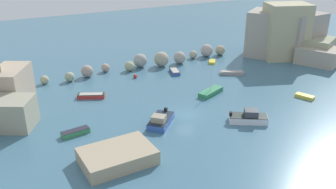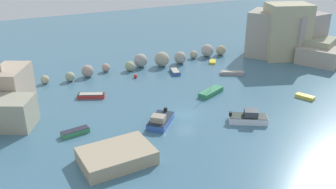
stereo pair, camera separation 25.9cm
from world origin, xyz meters
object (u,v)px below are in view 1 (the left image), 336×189
at_px(moored_boat_7, 211,92).
at_px(moored_boat_10, 232,73).
at_px(moored_boat_6, 26,116).
at_px(moored_boat_3, 212,62).
at_px(moored_boat_5, 249,118).
at_px(moored_boat_9, 161,120).
at_px(moored_boat_4, 142,156).
at_px(stone_dock, 117,156).
at_px(moored_boat_8, 305,96).
at_px(channel_buoy, 135,76).
at_px(moored_boat_2, 175,71).
at_px(moored_boat_1, 91,96).
at_px(moored_boat_0, 76,132).

relative_size(moored_boat_7, moored_boat_10, 1.19).
bearing_deg(moored_boat_6, moored_boat_3, 143.64).
height_order(moored_boat_5, moored_boat_9, moored_boat_5).
bearing_deg(moored_boat_9, moored_boat_4, 2.75).
relative_size(moored_boat_4, moored_boat_5, 0.47).
distance_m(moored_boat_4, moored_boat_7, 20.44).
xyz_separation_m(stone_dock, moored_boat_8, (31.49, 3.11, -0.54)).
relative_size(channel_buoy, moored_boat_4, 0.26).
distance_m(stone_dock, moored_boat_9, 9.89).
bearing_deg(moored_boat_4, channel_buoy, -85.68).
xyz_separation_m(moored_boat_4, moored_boat_8, (28.76, 3.53, -0.03)).
bearing_deg(stone_dock, moored_boat_10, 30.96).
height_order(moored_boat_6, moored_boat_10, moored_boat_10).
xyz_separation_m(moored_boat_6, moored_boat_10, (35.29, 0.98, -0.02)).
xyz_separation_m(moored_boat_6, moored_boat_8, (38.77, -12.70, -0.08)).
bearing_deg(moored_boat_2, stone_dock, -25.52).
relative_size(moored_boat_1, moored_boat_6, 1.20).
bearing_deg(moored_boat_10, moored_boat_0, -133.39).
xyz_separation_m(stone_dock, moored_boat_2, (19.24, 22.20, -0.48)).
bearing_deg(moored_boat_0, moored_boat_7, -179.48).
bearing_deg(moored_boat_5, moored_boat_4, -143.36).
xyz_separation_m(moored_boat_2, moored_boat_3, (9.43, 1.86, -0.10)).
xyz_separation_m(moored_boat_0, moored_boat_7, (22.08, 2.91, 0.04)).
relative_size(stone_dock, moored_boat_5, 1.45).
bearing_deg(moored_boat_7, stone_dock, -173.07).
distance_m(moored_boat_1, moored_boat_4, 18.81).
distance_m(moored_boat_4, moored_boat_6, 19.07).
bearing_deg(channel_buoy, moored_boat_8, -45.83).
bearing_deg(moored_boat_2, channel_buoy, -82.68).
bearing_deg(moored_boat_9, channel_buoy, -148.32).
bearing_deg(moored_boat_3, stone_dock, -11.26).
bearing_deg(channel_buoy, moored_boat_2, -8.08).
bearing_deg(channel_buoy, stone_dock, -117.18).
bearing_deg(moored_boat_6, moored_boat_0, 72.97).
relative_size(channel_buoy, moored_boat_10, 0.16).
bearing_deg(moored_boat_10, moored_boat_7, -114.93).
height_order(moored_boat_1, moored_boat_4, moored_boat_1).
height_order(moored_boat_0, moored_boat_10, moored_boat_0).
bearing_deg(moored_boat_0, channel_buoy, -140.70).
bearing_deg(moored_boat_9, moored_boat_1, -112.49).
xyz_separation_m(moored_boat_1, moored_boat_2, (16.67, 3.81, -0.05)).
relative_size(moored_boat_5, moored_boat_9, 1.05).
bearing_deg(moored_boat_10, moored_boat_4, -114.93).
distance_m(channel_buoy, moored_boat_6, 20.60).
relative_size(stone_dock, moored_boat_6, 2.18).
bearing_deg(moored_boat_6, moored_boat_5, 100.86).
bearing_deg(moored_boat_10, channel_buoy, -171.03).
distance_m(channel_buoy, moored_boat_4, 25.38).
bearing_deg(moored_boat_7, moored_boat_6, 147.49).
relative_size(moored_boat_0, moored_boat_1, 0.85).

